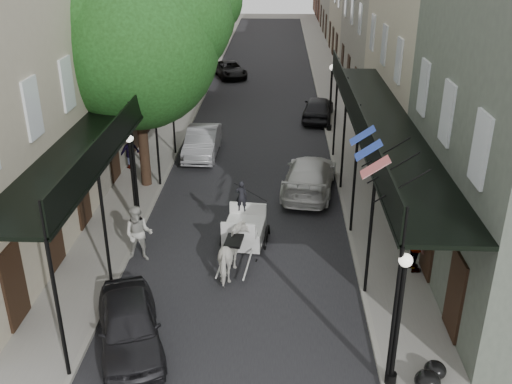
# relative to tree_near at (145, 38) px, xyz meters

# --- Properties ---
(ground) EXTENTS (140.00, 140.00, 0.00)m
(ground) POSITION_rel_tree_near_xyz_m (4.20, -10.18, -6.49)
(ground) COLOR gray
(ground) RESTS_ON ground
(road) EXTENTS (8.00, 90.00, 0.01)m
(road) POSITION_rel_tree_near_xyz_m (4.20, 9.82, -6.48)
(road) COLOR black
(road) RESTS_ON ground
(sidewalk_left) EXTENTS (2.20, 90.00, 0.12)m
(sidewalk_left) POSITION_rel_tree_near_xyz_m (-0.80, 9.82, -6.43)
(sidewalk_left) COLOR gray
(sidewalk_left) RESTS_ON ground
(sidewalk_right) EXTENTS (2.20, 90.00, 0.12)m
(sidewalk_right) POSITION_rel_tree_near_xyz_m (9.20, 9.82, -6.43)
(sidewalk_right) COLOR gray
(sidewalk_right) RESTS_ON ground
(building_row_left) EXTENTS (5.00, 80.00, 10.50)m
(building_row_left) POSITION_rel_tree_near_xyz_m (-4.40, 19.82, -1.24)
(building_row_left) COLOR #A9A087
(building_row_left) RESTS_ON ground
(building_row_right) EXTENTS (5.00, 80.00, 10.50)m
(building_row_right) POSITION_rel_tree_near_xyz_m (12.80, 19.82, -1.24)
(building_row_right) COLOR gray
(building_row_right) RESTS_ON ground
(gallery_left) EXTENTS (2.20, 18.05, 4.88)m
(gallery_left) POSITION_rel_tree_near_xyz_m (-0.59, -3.20, -2.44)
(gallery_left) COLOR black
(gallery_left) RESTS_ON sidewalk_left
(gallery_right) EXTENTS (2.20, 18.05, 4.88)m
(gallery_right) POSITION_rel_tree_near_xyz_m (8.99, -3.20, -2.44)
(gallery_right) COLOR black
(gallery_right) RESTS_ON sidewalk_right
(tree_near) EXTENTS (7.31, 6.80, 9.63)m
(tree_near) POSITION_rel_tree_near_xyz_m (0.00, 0.00, 0.00)
(tree_near) COLOR #382619
(tree_near) RESTS_ON sidewalk_left
(tree_far) EXTENTS (6.45, 6.00, 8.61)m
(tree_far) POSITION_rel_tree_near_xyz_m (-0.05, 14.00, -0.65)
(tree_far) COLOR #382619
(tree_far) RESTS_ON sidewalk_left
(lamppost_right_near) EXTENTS (0.32, 0.32, 3.71)m
(lamppost_right_near) POSITION_rel_tree_near_xyz_m (8.30, -12.18, -4.44)
(lamppost_right_near) COLOR black
(lamppost_right_near) RESTS_ON sidewalk_right
(lamppost_left) EXTENTS (0.32, 0.32, 3.71)m
(lamppost_left) POSITION_rel_tree_near_xyz_m (0.10, -4.18, -4.44)
(lamppost_left) COLOR black
(lamppost_left) RESTS_ON sidewalk_left
(lamppost_right_far) EXTENTS (0.32, 0.32, 3.71)m
(lamppost_right_far) POSITION_rel_tree_near_xyz_m (8.30, 7.82, -4.44)
(lamppost_right_far) COLOR black
(lamppost_right_far) RESTS_ON sidewalk_right
(horse) EXTENTS (1.07, 2.00, 1.62)m
(horse) POSITION_rel_tree_near_xyz_m (4.02, -7.21, -5.68)
(horse) COLOR white
(horse) RESTS_ON ground
(carriage) EXTENTS (1.82, 2.51, 2.71)m
(carriage) POSITION_rel_tree_near_xyz_m (4.29, -4.71, -5.44)
(carriage) COLOR black
(carriage) RESTS_ON ground
(pedestrian_walking) EXTENTS (1.01, 0.80, 2.02)m
(pedestrian_walking) POSITION_rel_tree_near_xyz_m (0.73, -6.40, -5.48)
(pedestrian_walking) COLOR #AAA9A0
(pedestrian_walking) RESTS_ON ground
(pedestrian_sidewalk_left) EXTENTS (1.26, 1.25, 1.75)m
(pedestrian_sidewalk_left) POSITION_rel_tree_near_xyz_m (-1.60, 1.72, -5.49)
(pedestrian_sidewalk_left) COLOR gray
(pedestrian_sidewalk_left) RESTS_ON sidewalk_left
(pedestrian_sidewalk_right) EXTENTS (0.68, 1.21, 1.95)m
(pedestrian_sidewalk_right) POSITION_rel_tree_near_xyz_m (9.95, -6.89, -5.39)
(pedestrian_sidewalk_right) COLOR gray
(pedestrian_sidewalk_right) RESTS_ON sidewalk_right
(car_left_near) EXTENTS (2.78, 4.31, 1.37)m
(car_left_near) POSITION_rel_tree_near_xyz_m (1.47, -10.89, -5.80)
(car_left_near) COLOR black
(car_left_near) RESTS_ON ground
(car_left_mid) EXTENTS (1.57, 4.37, 1.43)m
(car_left_mid) POSITION_rel_tree_near_xyz_m (1.60, 3.82, -5.77)
(car_left_mid) COLOR #9B9A9F
(car_left_mid) RESTS_ON ground
(car_left_far) EXTENTS (3.22, 4.71, 1.20)m
(car_left_far) POSITION_rel_tree_near_xyz_m (1.60, 21.15, -5.89)
(car_left_far) COLOR black
(car_left_far) RESTS_ON ground
(car_right_near) EXTENTS (2.82, 5.33, 1.47)m
(car_right_near) POSITION_rel_tree_near_xyz_m (6.80, -0.41, -5.75)
(car_right_near) COLOR silver
(car_right_near) RESTS_ON ground
(car_right_far) EXTENTS (2.28, 4.44, 1.44)m
(car_right_far) POSITION_rel_tree_near_xyz_m (7.80, 10.15, -5.77)
(car_right_far) COLOR black
(car_right_far) RESTS_ON ground
(trash_bags) EXTENTS (0.90, 1.05, 0.54)m
(trash_bags) POSITION_rel_tree_near_xyz_m (9.25, -12.20, -6.12)
(trash_bags) COLOR black
(trash_bags) RESTS_ON sidewalk_right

